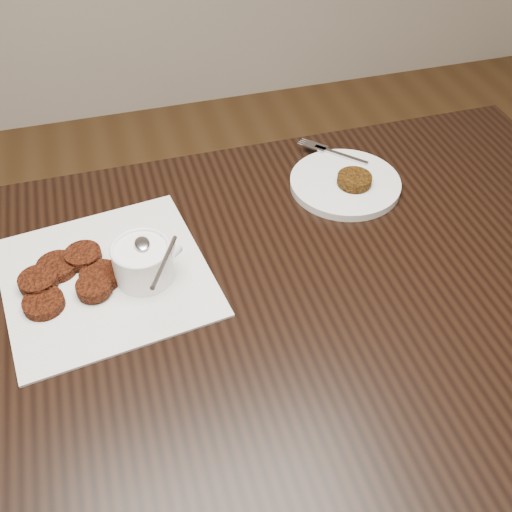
{
  "coord_description": "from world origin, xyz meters",
  "views": [
    {
      "loc": [
        -0.12,
        -0.5,
        1.44
      ],
      "look_at": [
        0.07,
        0.14,
        0.8
      ],
      "focal_mm": 42.67,
      "sensor_mm": 36.0,
      "label": 1
    }
  ],
  "objects_px": {
    "table": "(265,433)",
    "sauce_ramekin": "(140,247)",
    "plate_with_patty": "(345,180)",
    "napkin": "(106,277)"
  },
  "relations": [
    {
      "from": "table",
      "to": "napkin",
      "type": "distance_m",
      "value": 0.46
    },
    {
      "from": "sauce_ramekin",
      "to": "plate_with_patty",
      "type": "distance_m",
      "value": 0.42
    },
    {
      "from": "table",
      "to": "napkin",
      "type": "relative_size",
      "value": 4.21
    },
    {
      "from": "plate_with_patty",
      "to": "sauce_ramekin",
      "type": "bearing_deg",
      "value": -161.36
    },
    {
      "from": "table",
      "to": "sauce_ramekin",
      "type": "xyz_separation_m",
      "value": [
        -0.17,
        0.11,
        0.44
      ]
    },
    {
      "from": "napkin",
      "to": "plate_with_patty",
      "type": "xyz_separation_m",
      "value": [
        0.45,
        0.11,
        0.01
      ]
    },
    {
      "from": "sauce_ramekin",
      "to": "plate_with_patty",
      "type": "height_order",
      "value": "sauce_ramekin"
    },
    {
      "from": "napkin",
      "to": "sauce_ramekin",
      "type": "bearing_deg",
      "value": -16.59
    },
    {
      "from": "table",
      "to": "sauce_ramekin",
      "type": "bearing_deg",
      "value": 147.34
    },
    {
      "from": "table",
      "to": "plate_with_patty",
      "type": "xyz_separation_m",
      "value": [
        0.22,
        0.24,
        0.39
      ]
    }
  ]
}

